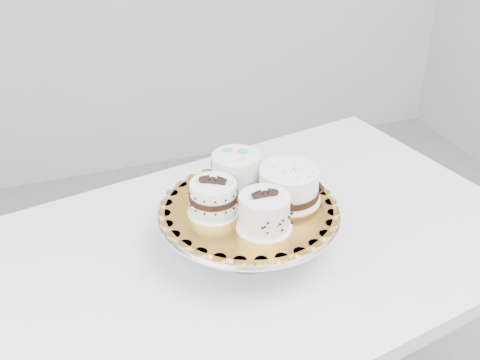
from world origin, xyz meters
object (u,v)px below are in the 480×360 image
object	(u,v)px
cake_stand	(249,222)
cake_banded	(213,199)
cake_swirl	(264,213)
cake_ribbon	(289,185)
cake_board	(249,208)
cake_dots	(236,170)
table	(264,269)

from	to	relation	value
cake_stand	cake_banded	size ratio (longest dim) A/B	2.94
cake_swirl	cake_ribbon	world-z (taller)	cake_swirl
cake_board	cake_dots	world-z (taller)	cake_dots
cake_banded	cake_ribbon	bearing A→B (deg)	28.07
table	cake_dots	xyz separation A→B (m)	(-0.04, 0.06, 0.23)
cake_dots	cake_swirl	bearing A→B (deg)	-110.75
cake_dots	table	bearing A→B (deg)	-77.26
cake_stand	cake_banded	world-z (taller)	cake_banded
cake_banded	table	bearing A→B (deg)	36.95
cake_banded	cake_dots	distance (m)	0.11
cake_stand	cake_board	xyz separation A→B (m)	(0.00, 0.00, 0.03)
cake_board	cake_dots	size ratio (longest dim) A/B	2.60
cake_stand	cake_swirl	world-z (taller)	cake_swirl
cake_stand	cake_dots	distance (m)	0.11
cake_board	cake_ribbon	world-z (taller)	cake_ribbon
cake_board	cake_swirl	bearing A→B (deg)	-87.43
cake_dots	cake_board	bearing A→B (deg)	-112.85
table	cake_stand	size ratio (longest dim) A/B	3.41
cake_board	cake_ribbon	xyz separation A→B (m)	(0.09, 0.00, 0.03)
cake_banded	cake_ribbon	xyz separation A→B (m)	(0.16, -0.01, 0.00)
cake_banded	cake_dots	size ratio (longest dim) A/B	0.96
cake_stand	cake_swirl	size ratio (longest dim) A/B	3.42
cake_swirl	cake_banded	xyz separation A→B (m)	(-0.08, 0.08, -0.00)
cake_swirl	cake_ribbon	size ratio (longest dim) A/B	0.74
cake_banded	cake_board	bearing A→B (deg)	23.74
cake_dots	cake_ribbon	world-z (taller)	cake_dots
cake_stand	cake_board	distance (m)	0.03
cake_dots	cake_ribbon	bearing A→B (deg)	-65.54
cake_board	cake_swirl	world-z (taller)	cake_swirl
cake_swirl	cake_dots	size ratio (longest dim) A/B	0.83
table	cake_dots	bearing A→B (deg)	112.43
cake_swirl	cake_banded	size ratio (longest dim) A/B	0.86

